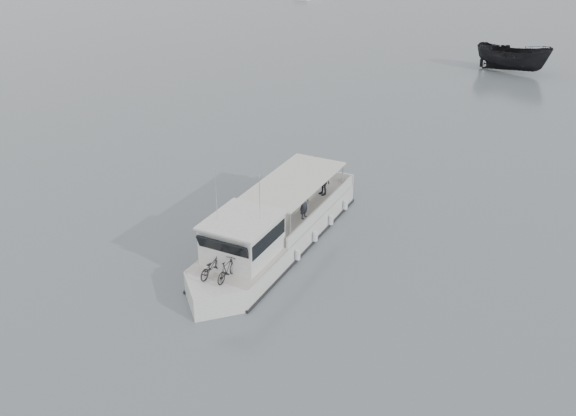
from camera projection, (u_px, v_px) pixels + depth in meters
ground at (308, 252)px, 29.01m from camera, size 1400.00×1400.00×0.00m
tour_boat at (268, 236)px, 28.59m from camera, size 12.05×7.38×5.26m
dark_motorboat at (513, 58)px, 56.76m from camera, size 4.44×7.00×2.53m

